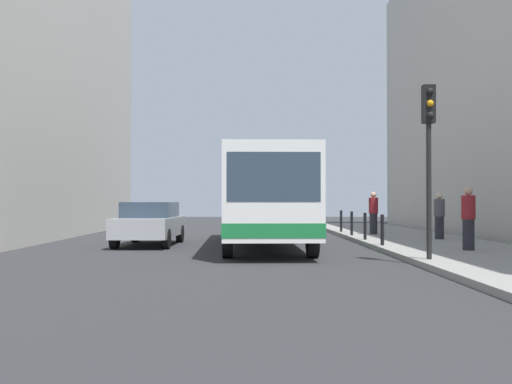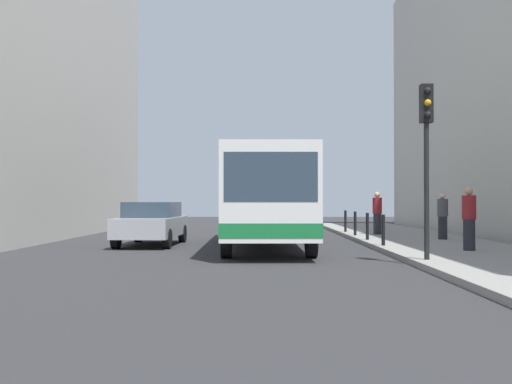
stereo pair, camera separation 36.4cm
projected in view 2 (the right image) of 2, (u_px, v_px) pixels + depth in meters
The scene contains 13 objects.
ground_plane at pixel (272, 254), 16.75m from camera, with size 80.00×80.00×0.00m, color #2D2D30.
sidewalk at pixel (463, 252), 16.71m from camera, with size 4.40×40.00×0.15m, color gray.
bus at pixel (265, 195), 19.74m from camera, with size 2.69×11.06×3.00m.
car_beside_bus at pixel (152, 222), 20.26m from camera, with size 1.97×4.45×1.48m.
car_behind_bus at pixel (274, 216), 29.30m from camera, with size 2.02×4.48×1.48m.
traffic_light at pixel (426, 137), 13.79m from camera, with size 0.28×0.33×4.10m.
bollard_near at pixel (383, 230), 18.16m from camera, with size 0.11×0.11×0.95m, color black.
bollard_mid at pixel (367, 226), 20.85m from camera, with size 0.11×0.11×0.95m, color black.
bollard_far at pixel (355, 223), 23.55m from camera, with size 0.11×0.11×0.95m, color black.
bollard_farthest at pixel (345, 221), 26.24m from camera, with size 0.11×0.11×0.95m, color black.
pedestrian_near_signal at pixel (469, 219), 16.30m from camera, with size 0.38×0.38×1.76m.
pedestrian_mid_sidewalk at pixel (443, 216), 21.07m from camera, with size 0.38×0.38×1.66m.
pedestrian_far_sidewalk at pixel (377, 213), 24.23m from camera, with size 0.38×0.38×1.75m.
Camera 2 is at (-0.34, -16.78, 1.51)m, focal length 41.43 mm.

